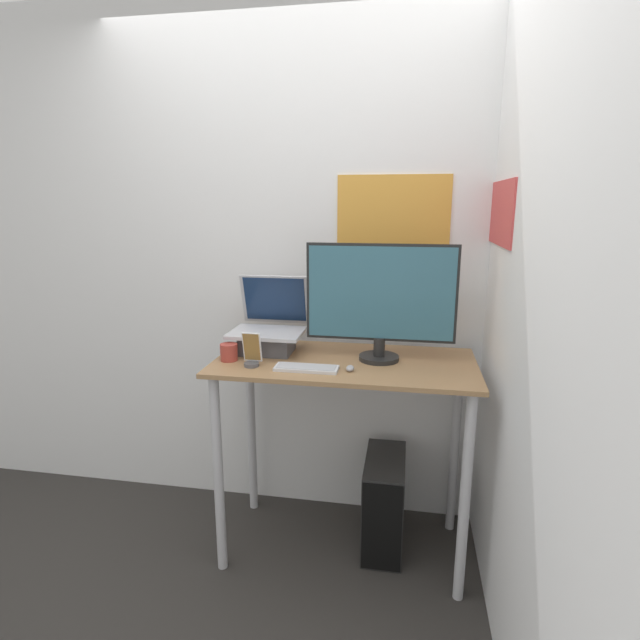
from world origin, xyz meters
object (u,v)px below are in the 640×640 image
object	(u,v)px
monitor	(380,301)
mouse	(350,368)
keyboard	(306,368)
laptop	(268,333)
cell_phone	(252,354)
computer_tower	(384,502)

from	to	relation	value
monitor	mouse	world-z (taller)	monitor
monitor	keyboard	world-z (taller)	monitor
keyboard	mouse	size ratio (longest dim) A/B	5.02
laptop	keyboard	xyz separation A→B (m)	(0.23, -0.24, -0.08)
monitor	keyboard	xyz separation A→B (m)	(-0.29, -0.19, -0.26)
laptop	cell_phone	bearing A→B (deg)	-92.74
mouse	computer_tower	distance (m)	0.77
keyboard	computer_tower	size ratio (longest dim) A/B	0.59
keyboard	cell_phone	xyz separation A→B (m)	(-0.24, 0.01, 0.04)
laptop	mouse	bearing A→B (deg)	-28.27
laptop	computer_tower	distance (m)	0.99
laptop	mouse	distance (m)	0.47
mouse	cell_phone	distance (m)	0.42
monitor	mouse	size ratio (longest dim) A/B	12.28
cell_phone	monitor	bearing A→B (deg)	18.57
keyboard	mouse	bearing A→B (deg)	5.48
laptop	keyboard	bearing A→B (deg)	-46.08
keyboard	cell_phone	distance (m)	0.25
monitor	mouse	distance (m)	0.33
mouse	laptop	bearing A→B (deg)	151.73
monitor	cell_phone	bearing A→B (deg)	-161.43
cell_phone	computer_tower	world-z (taller)	cell_phone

